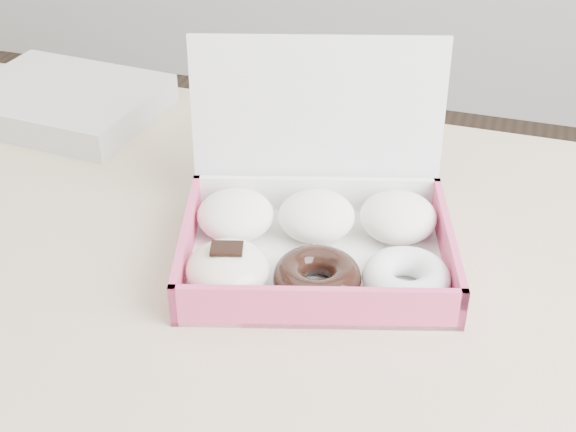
% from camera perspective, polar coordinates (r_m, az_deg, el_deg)
% --- Properties ---
extents(table, '(1.20, 0.80, 0.75)m').
position_cam_1_polar(table, '(0.98, -7.31, -5.88)').
color(table, tan).
rests_on(table, ground).
extents(donut_box, '(0.35, 0.32, 0.22)m').
position_cam_1_polar(donut_box, '(0.89, 1.86, -1.00)').
color(donut_box, white).
rests_on(donut_box, table).
extents(newspapers, '(0.29, 0.24, 0.04)m').
position_cam_1_polar(newspapers, '(1.25, -15.68, 7.84)').
color(newspapers, silver).
rests_on(newspapers, table).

